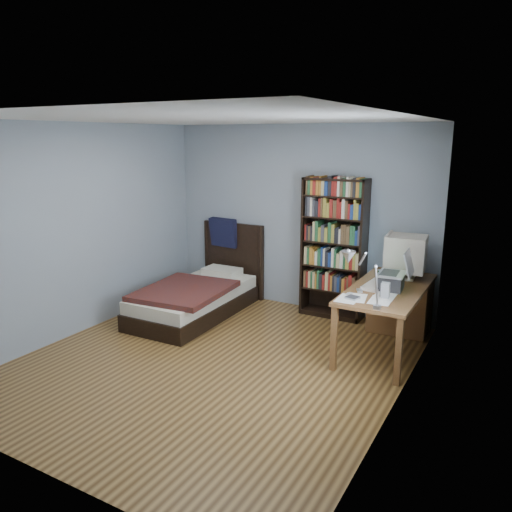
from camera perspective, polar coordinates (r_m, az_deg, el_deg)
name	(u,v)px	position (r m, az deg, el deg)	size (l,w,h in m)	color
room	(213,247)	(5.03, -4.89, 1.03)	(4.20, 4.24, 2.50)	#4C3116
desk	(397,303)	(6.16, 15.79, -5.16)	(0.75, 1.63, 0.73)	brown
crt_monitor	(405,254)	(5.98, 16.63, 0.24)	(0.48, 0.45, 0.51)	#BDB29D
laptop	(393,279)	(5.54, 15.40, -2.54)	(0.38, 0.39, 0.44)	#2D2D30
desk_lamp	(353,263)	(4.44, 11.08, -0.81)	(0.25, 0.55, 0.65)	#99999E
keyboard	(376,285)	(5.65, 13.57, -3.22)	(0.19, 0.47, 0.03)	#BBAE9C
speaker	(385,291)	(5.23, 14.57, -3.85)	(0.08, 0.08, 0.16)	gray
soda_can	(381,276)	(5.84, 14.07, -2.20)	(0.07, 0.07, 0.13)	#063214
mouse	(396,279)	(5.92, 15.71, -2.55)	(0.06, 0.11, 0.04)	silver
phone_silver	(359,291)	(5.42, 11.74, -3.89)	(0.05, 0.10, 0.02)	silver
phone_grey	(349,294)	(5.29, 10.59, -4.28)	(0.04, 0.08, 0.02)	gray
external_drive	(352,298)	(5.16, 10.96, -4.74)	(0.12, 0.12, 0.02)	gray
bookshelf	(334,248)	(6.54, 8.86, 0.85)	(0.82, 0.30, 1.83)	black
bed	(198,295)	(6.78, -6.66, -4.41)	(1.11, 2.03, 1.16)	black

